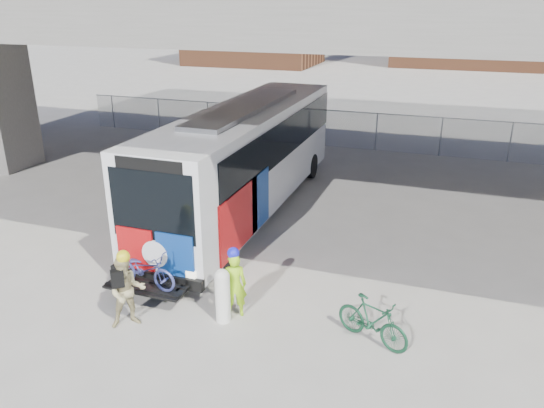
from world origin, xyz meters
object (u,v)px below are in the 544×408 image
at_px(cyclist_tan, 127,291).
at_px(bike_parked, 373,321).
at_px(bollard, 223,294).
at_px(cyclist_hivis, 234,283).
at_px(bus, 247,151).

relative_size(cyclist_tan, bike_parked, 1.07).
distance_m(bollard, cyclist_hivis, 0.37).
distance_m(bus, cyclist_hivis, 6.82).
relative_size(bollard, cyclist_tan, 0.71).
relative_size(bollard, cyclist_hivis, 0.76).
height_order(cyclist_hivis, bike_parked, cyclist_hivis).
xyz_separation_m(cyclist_hivis, cyclist_tan, (-2.09, -1.16, 0.04)).
bearing_deg(bollard, bike_parked, 5.24).
bearing_deg(bike_parked, bus, 64.64).
xyz_separation_m(cyclist_tan, bike_parked, (5.28, 1.16, -0.36)).
distance_m(bus, bollard, 7.08).
bearing_deg(bike_parked, cyclist_hivis, 114.19).
relative_size(bollard, bike_parked, 0.75).
bearing_deg(bollard, cyclist_hivis, 62.89).
relative_size(cyclist_hivis, bike_parked, 1.00).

